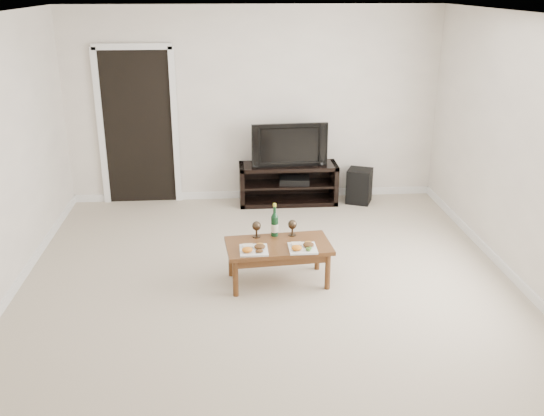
{
  "coord_description": "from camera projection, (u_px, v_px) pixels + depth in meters",
  "views": [
    {
      "loc": [
        -0.39,
        -5.32,
        2.86
      ],
      "look_at": [
        0.06,
        0.44,
        0.7
      ],
      "focal_mm": 40.0,
      "sensor_mm": 36.0,
      "label": 1
    }
  ],
  "objects": [
    {
      "name": "wine_bottle",
      "position": [
        275.0,
        220.0,
        6.15
      ],
      "size": [
        0.07,
        0.07,
        0.35
      ],
      "primitive_type": "cylinder",
      "color": "#0E3319",
      "rests_on": "coffee_table"
    },
    {
      "name": "coffee_table",
      "position": [
        278.0,
        263.0,
        6.09
      ],
      "size": [
        1.07,
        0.65,
        0.42
      ],
      "primitive_type": "cube",
      "rotation": [
        0.0,
        0.0,
        0.08
      ],
      "color": "#583618",
      "rests_on": "ground"
    },
    {
      "name": "plate_right",
      "position": [
        303.0,
        246.0,
        5.88
      ],
      "size": [
        0.27,
        0.27,
        0.07
      ],
      "primitive_type": "cube",
      "color": "white",
      "rests_on": "coffee_table"
    },
    {
      "name": "back_wall",
      "position": [
        254.0,
        106.0,
        8.13
      ],
      "size": [
        5.0,
        0.04,
        2.6
      ],
      "primitive_type": "cube",
      "color": "beige",
      "rests_on": "ground"
    },
    {
      "name": "media_console",
      "position": [
        288.0,
        184.0,
        8.27
      ],
      "size": [
        1.32,
        0.45,
        0.55
      ],
      "primitive_type": "cube",
      "color": "black",
      "rests_on": "ground"
    },
    {
      "name": "goblet_right",
      "position": [
        292.0,
        228.0,
        6.19
      ],
      "size": [
        0.09,
        0.09,
        0.17
      ],
      "primitive_type": null,
      "color": "#392C1F",
      "rests_on": "coffee_table"
    },
    {
      "name": "av_receiver",
      "position": [
        294.0,
        180.0,
        8.25
      ],
      "size": [
        0.43,
        0.34,
        0.08
      ],
      "primitive_type": "cube",
      "rotation": [
        0.0,
        0.0,
        -0.1
      ],
      "color": "black",
      "rests_on": "media_console"
    },
    {
      "name": "floor",
      "position": [
        269.0,
        290.0,
        6.0
      ],
      "size": [
        5.5,
        5.5,
        0.0
      ],
      "primitive_type": "plane",
      "color": "#C2B19C",
      "rests_on": "ground"
    },
    {
      "name": "ceiling",
      "position": [
        269.0,
        13.0,
        5.08
      ],
      "size": [
        5.0,
        5.5,
        0.04
      ],
      "primitive_type": "cube",
      "color": "white",
      "rests_on": "back_wall"
    },
    {
      "name": "subwoofer",
      "position": [
        359.0,
        186.0,
        8.3
      ],
      "size": [
        0.41,
        0.41,
        0.47
      ],
      "primitive_type": "cube",
      "rotation": [
        0.0,
        0.0,
        -0.4
      ],
      "color": "black",
      "rests_on": "ground"
    },
    {
      "name": "goblet_left",
      "position": [
        256.0,
        229.0,
        6.15
      ],
      "size": [
        0.09,
        0.09,
        0.17
      ],
      "primitive_type": null,
      "color": "#392C1F",
      "rests_on": "coffee_table"
    },
    {
      "name": "television",
      "position": [
        288.0,
        143.0,
        8.07
      ],
      "size": [
        1.02,
        0.2,
        0.58
      ],
      "primitive_type": "imported",
      "rotation": [
        0.0,
        0.0,
        0.06
      ],
      "color": "black",
      "rests_on": "media_console"
    },
    {
      "name": "plate_left",
      "position": [
        254.0,
        248.0,
        5.84
      ],
      "size": [
        0.27,
        0.27,
        0.07
      ],
      "primitive_type": "cube",
      "color": "white",
      "rests_on": "coffee_table"
    },
    {
      "name": "doorway",
      "position": [
        138.0,
        128.0,
        8.08
      ],
      "size": [
        0.9,
        0.02,
        2.05
      ],
      "primitive_type": "cube",
      "color": "black",
      "rests_on": "ground"
    }
  ]
}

